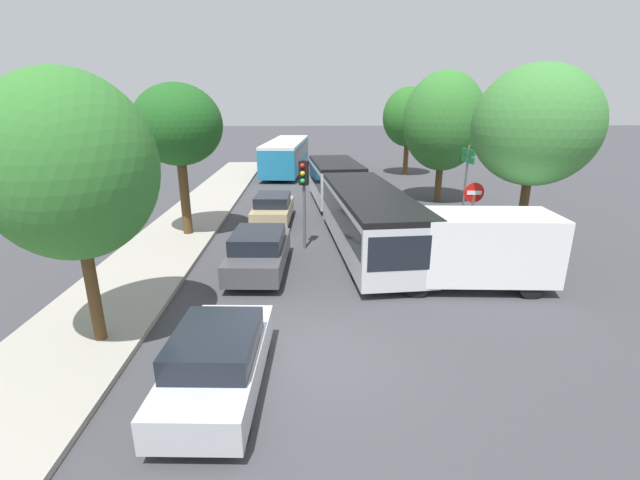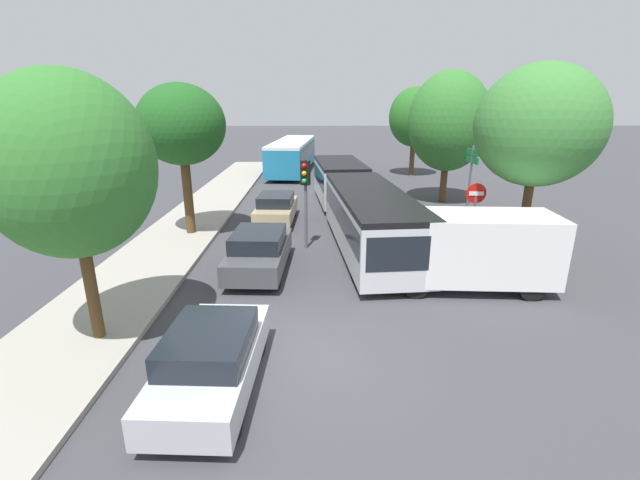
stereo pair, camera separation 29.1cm
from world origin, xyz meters
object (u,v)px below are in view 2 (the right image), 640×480
city_bus_rear (293,154)px  queued_car_silver (212,359)px  articulated_bus (355,198)px  white_van (475,249)px  direction_sign_post (471,169)px  tree_left_near (71,171)px  tree_right_far (415,117)px  queued_car_tan (276,208)px  tree_right_mid (451,124)px  tree_left_mid (181,125)px  tree_right_near (538,126)px  traffic_light (305,185)px  no_entry_sign (474,210)px  queued_car_graphite (259,251)px

city_bus_rear → queued_car_silver: 28.14m
articulated_bus → white_van: bearing=19.3°
queued_car_silver → direction_sign_post: bearing=-34.1°
articulated_bus → tree_left_near: tree_left_near is taller
articulated_bus → tree_right_far: size_ratio=2.41×
articulated_bus → tree_right_far: 15.94m
articulated_bus → queued_car_tan: 3.76m
direction_sign_post → tree_right_mid: (0.26, 4.44, 1.75)m
tree_left_mid → tree_right_mid: tree_right_mid is taller
direction_sign_post → tree_right_near: bearing=88.7°
city_bus_rear → direction_sign_post: direction_sign_post is taller
tree_left_near → tree_left_mid: 8.63m
queued_car_silver → traffic_light: 8.96m
articulated_bus → tree_right_mid: tree_right_mid is taller
no_entry_sign → direction_sign_post: direction_sign_post is taller
no_entry_sign → tree_right_mid: (1.85, 9.51, 2.43)m
tree_left_near → tree_right_mid: tree_right_mid is taller
articulated_bus → tree_right_near: tree_right_near is taller
traffic_light → tree_right_mid: size_ratio=0.48×
no_entry_sign → traffic_light: bearing=-104.2°
city_bus_rear → queued_car_tan: size_ratio=2.97×
queued_car_graphite → tree_left_near: 6.44m
city_bus_rear → articulated_bus: bearing=-162.7°
traffic_light → tree_right_far: 19.37m
queued_car_tan → white_van: 10.10m
white_van → queued_car_graphite: bearing=-8.3°
city_bus_rear → traffic_light: traffic_light is taller
direction_sign_post → tree_left_mid: bearing=6.2°
queued_car_graphite → tree_left_mid: tree_left_mid is taller
no_entry_sign → tree_right_near: tree_right_near is taller
white_van → tree_right_far: size_ratio=0.78×
city_bus_rear → no_entry_sign: bearing=-155.8°
queued_car_silver → white_van: white_van is taller
city_bus_rear → tree_right_far: (9.37, -1.93, 2.92)m
tree_left_near → tree_right_far: bearing=62.6°
articulated_bus → queued_car_silver: size_ratio=3.98×
queued_car_silver → tree_right_far: 28.14m
queued_car_silver → traffic_light: bearing=-8.2°
queued_car_tan → direction_sign_post: direction_sign_post is taller
queued_car_silver → direction_sign_post: 15.35m
queued_car_silver → tree_left_near: tree_left_near is taller
queued_car_silver → tree_left_mid: 11.56m
queued_car_graphite → direction_sign_post: direction_sign_post is taller
tree_right_far → city_bus_rear: bearing=168.4°
traffic_light → tree_right_mid: 11.28m
no_entry_sign → tree_left_near: size_ratio=0.46×
city_bus_rear → tree_left_near: size_ratio=1.93×
articulated_bus → tree_left_mid: 7.89m
articulated_bus → traffic_light: (-2.15, -3.03, 1.15)m
tree_right_near → tree_right_mid: tree_right_mid is taller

